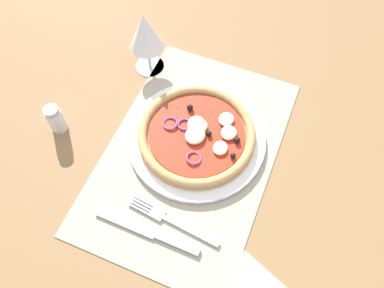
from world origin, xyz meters
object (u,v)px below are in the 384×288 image
knife (146,230)px  pepper_shaker (56,119)px  pizza (198,134)px  plate (197,138)px  wine_glass (145,33)px  fork (169,219)px

knife → pepper_shaker: bearing=-26.0°
pizza → pepper_shaker: bearing=106.1°
plate → wine_glass: 24.03cm
pizza → fork: bearing=-175.4°
fork → plate: bearing=-79.5°
pizza → pepper_shaker: pepper_shaker is taller
pizza → pepper_shaker: size_ratio=3.47×
pepper_shaker → knife: bearing=-116.6°
wine_glass → knife: bearing=-155.6°
wine_glass → pepper_shaker: size_ratio=2.22×
knife → wine_glass: size_ratio=1.34×
pizza → knife: pizza is taller
pizza → fork: pizza is taller
plate → pizza: 1.63cm
plate → pepper_shaker: pepper_shaker is taller
fork → pepper_shaker: 30.39cm
fork → knife: 4.44cm
fork → wine_glass: wine_glass is taller
wine_glass → plate: bearing=-129.3°
pepper_shaker → plate: bearing=-73.9°
knife → pepper_shaker: size_ratio=2.99×
plate → knife: size_ratio=1.38×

